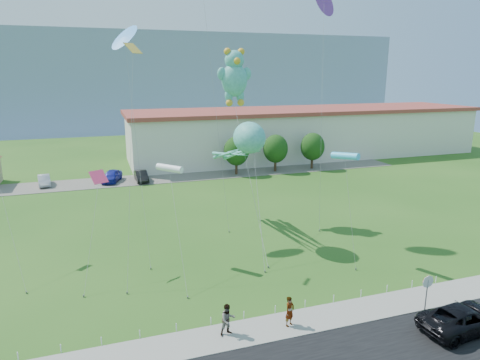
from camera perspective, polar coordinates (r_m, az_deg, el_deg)
name	(u,v)px	position (r m, az deg, el deg)	size (l,w,h in m)	color
ground	(252,305)	(27.81, 1.64, -16.30)	(160.00, 160.00, 0.00)	#265417
sidewalk	(269,328)	(25.61, 3.88, -19.13)	(80.00, 2.50, 0.10)	gray
parking_strip	(165,178)	(59.78, -9.94, 0.27)	(70.00, 6.00, 0.06)	#59544C
hill_ridge	(122,78)	(142.76, -15.52, 12.94)	(160.00, 50.00, 25.00)	#758CA2
warehouse	(306,132)	(75.50, 8.81, 6.33)	(61.00, 15.00, 8.20)	beige
stop_sign	(428,285)	(28.30, 23.72, -12.72)	(0.80, 0.07, 2.50)	slate
rope_fence	(260,312)	(26.64, 2.65, -17.17)	(26.05, 0.05, 0.50)	white
tree_near	(236,151)	(60.35, -0.49, 3.88)	(3.60, 3.60, 5.47)	#3F2B19
tree_mid	(276,149)	(62.44, 4.77, 4.17)	(3.60, 3.60, 5.47)	#3F2B19
tree_far	(313,147)	(65.01, 9.65, 4.41)	(3.60, 3.60, 5.47)	#3F2B19
suv	(463,318)	(27.96, 27.64, -16.02)	(2.41, 5.24, 1.46)	black
pedestrian_left	(290,311)	(25.41, 6.64, -17.00)	(0.64, 0.42, 1.76)	gray
pedestrian_right	(228,320)	(24.52, -1.63, -18.10)	(0.88, 0.69, 1.81)	gray
parked_car_silver	(44,180)	(60.27, -24.66, -0.03)	(1.41, 4.03, 1.33)	#B8B7BE
parked_car_blue	(112,176)	(59.07, -16.72, 0.53)	(1.84, 4.57, 1.56)	#1B2399
parked_car_black	(141,176)	(58.34, -13.03, 0.52)	(1.49, 4.26, 1.40)	black
octopus_kite	(244,145)	(36.02, 0.49, 4.69)	(2.54, 12.87, 10.28)	teal
teddy_bear_kite	(234,76)	(40.70, -0.75, 13.74)	(3.28, 12.84, 16.30)	teal
small_kite_purple	(324,7)	(46.50, 11.14, 21.66)	(4.79, 8.69, 21.69)	purple
small_kite_white	(170,169)	(31.71, -9.36, 1.44)	(0.50, 7.28, 7.73)	white
small_kite_pink	(97,187)	(31.61, -18.48, -0.89)	(2.19, 4.88, 7.36)	#FF386A
small_kite_cyan	(345,157)	(32.02, 13.85, 3.03)	(0.58, 3.07, 8.65)	#37C1FA
small_kite_blue	(125,42)	(37.81, -15.09, 17.31)	(1.80, 9.03, 17.60)	#2A8DF1
small_kite_yellow	(132,79)	(31.66, -14.18, 12.91)	(2.50, 6.68, 16.20)	gold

